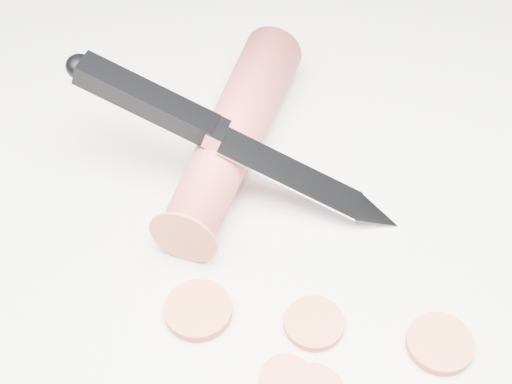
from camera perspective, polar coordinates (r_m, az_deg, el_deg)
ground at (r=0.44m, az=-1.39°, el=-9.14°), size 2.40×2.40×0.00m
carrot at (r=0.51m, az=-1.75°, el=4.77°), size 0.19×0.14×0.04m
carrot_slice_2 at (r=0.44m, az=-4.65°, el=-9.40°), size 0.04×0.04×0.01m
carrot_slice_4 at (r=0.43m, az=4.65°, el=-10.42°), size 0.04×0.04×0.01m
carrot_slice_6 at (r=0.41m, az=2.44°, el=-14.76°), size 0.03×0.03×0.01m
carrot_slice_8 at (r=0.44m, az=14.50°, el=-11.65°), size 0.04×0.04×0.01m
kitchen_knife at (r=0.47m, az=-1.67°, el=4.23°), size 0.15×0.21×0.09m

